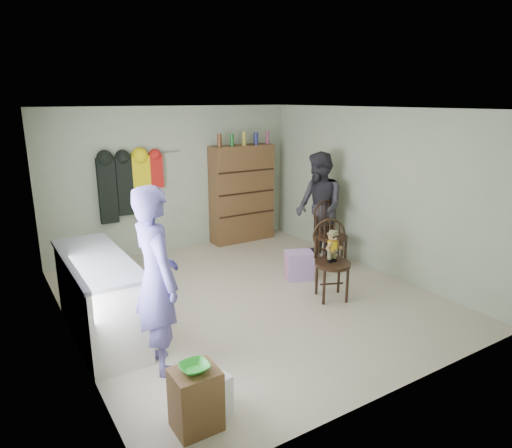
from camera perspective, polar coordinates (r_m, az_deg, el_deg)
ground_plane at (r=6.32m, az=-0.97°, el=-9.07°), size 5.00×5.00×0.00m
room_walls at (r=6.30m, az=-3.55°, el=5.88°), size 5.00×5.00×5.00m
counter at (r=5.47m, az=-18.98°, el=-8.59°), size 0.64×1.86×0.94m
stool at (r=3.99m, az=-7.54°, el=-20.92°), size 0.37×0.32×0.53m
bowl at (r=3.82m, az=-7.70°, el=-17.36°), size 0.24×0.24×0.06m
plastic_tub at (r=4.16m, az=-6.68°, el=-20.60°), size 0.47×0.45×0.36m
chair_front at (r=6.17m, az=9.42°, el=-3.72°), size 0.62×0.62×1.07m
chair_far at (r=7.36m, az=9.15°, el=-0.92°), size 0.50×0.50×1.07m
striped_bag at (r=6.88m, az=5.41°, el=-5.15°), size 0.49×0.44×0.42m
person_left at (r=4.53m, az=-12.35°, el=-6.83°), size 0.47×0.69×1.86m
person_right at (r=7.50m, az=7.88°, el=2.04°), size 0.86×1.00×1.80m
dresser at (r=8.53m, az=-1.78°, el=3.87°), size 1.20×0.39×2.05m
coat_rack at (r=7.73m, az=-15.58°, el=4.67°), size 1.42×0.12×1.09m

